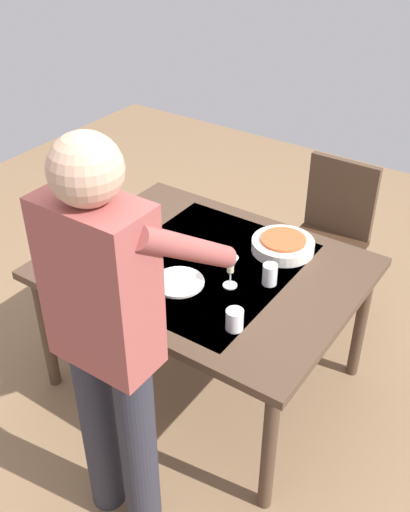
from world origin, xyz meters
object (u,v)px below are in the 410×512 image
object	(u,v)px
person_server	(110,334)
serving_bowl_pasta	(283,245)
water_cup_far_left	(235,320)
chair_near	(330,229)
dinner_plate_near	(179,282)
water_cup_near_left	(71,239)
water_cup_far_right	(270,274)
dinner_plate_far	(85,265)
water_cup_near_right	(126,260)
wine_glass_left	(230,266)
wine_bottle	(144,294)
dining_table	(205,277)

from	to	relation	value
person_server	serving_bowl_pasta	xyz separation A→B (m)	(-0.08, -1.11, -0.21)
water_cup_far_left	chair_near	bearing A→B (deg)	-84.68
dinner_plate_near	water_cup_near_left	bearing A→B (deg)	4.71
dinner_plate_near	chair_near	bearing A→B (deg)	-102.79
serving_bowl_pasta	chair_near	bearing A→B (deg)	-89.62
water_cup_far_right	dinner_plate_far	xyz separation A→B (m)	(0.77, 0.36, -0.04)
person_server	water_cup_near_right	distance (m)	0.76
chair_near	dinner_plate_near	xyz separation A→B (m)	(0.25, 1.11, 0.20)
wine_glass_left	water_cup_near_left	bearing A→B (deg)	11.39
wine_bottle	wine_glass_left	size ratio (longest dim) A/B	1.96
water_cup_near_right	dinner_plate_far	world-z (taller)	water_cup_near_right
person_server	dinner_plate_far	xyz separation A→B (m)	(0.62, -0.48, -0.24)
water_cup_far_left	dinner_plate_near	xyz separation A→B (m)	(0.37, -0.12, -0.04)
wine_bottle	water_cup_far_right	size ratio (longest dim) A/B	3.00
wine_bottle	water_cup_far_left	bearing A→B (deg)	-158.78
chair_near	water_cup_far_left	size ratio (longest dim) A/B	10.08
dining_table	water_cup_far_left	size ratio (longest dim) A/B	15.46
water_cup_near_left	dinner_plate_near	distance (m)	0.61
person_server	dinner_plate_near	bearing A→B (deg)	-73.98
water_cup_far_left	water_cup_near_left	bearing A→B (deg)	-4.09
person_server	serving_bowl_pasta	distance (m)	1.14
wine_bottle	dinner_plate_far	xyz separation A→B (m)	(0.46, -0.12, -0.10)
dinner_plate_far	dinner_plate_near	bearing A→B (deg)	-162.74
water_cup_far_left	dinner_plate_far	distance (m)	0.80
wine_glass_left	water_cup_far_left	world-z (taller)	wine_glass_left
dining_table	wine_bottle	world-z (taller)	wine_bottle
dining_table	water_cup_far_right	world-z (taller)	water_cup_far_right
dinner_plate_near	dinner_plate_far	bearing A→B (deg)	17.26
chair_near	wine_glass_left	bearing A→B (deg)	86.98
dining_table	water_cup_far_right	size ratio (longest dim) A/B	14.15
person_server	water_cup_near_left	xyz separation A→B (m)	(0.78, -0.57, -0.20)
water_cup_near_left	dinner_plate_near	size ratio (longest dim) A/B	0.40
water_cup_near_left	water_cup_far_left	size ratio (longest dim) A/B	1.01
person_server	water_cup_far_left	bearing A→B (deg)	-110.45
water_cup_near_left	water_cup_near_right	bearing A→B (deg)	-177.59
water_cup_far_right	person_server	bearing A→B (deg)	79.63
dining_table	person_server	xyz separation A→B (m)	(-0.16, 0.80, 0.31)
chair_near	wine_glass_left	xyz separation A→B (m)	(0.05, 1.00, 0.30)
serving_bowl_pasta	dinner_plate_far	distance (m)	0.94
person_server	water_cup_far_right	world-z (taller)	person_server
water_cup_near_right	dinner_plate_far	bearing A→B (deg)	31.06
person_server	dinner_plate_near	distance (m)	0.69
wine_glass_left	water_cup_far_right	world-z (taller)	wine_glass_left
wine_bottle	serving_bowl_pasta	world-z (taller)	wine_bottle
water_cup_near_left	water_cup_far_right	distance (m)	0.97
water_cup_near_left	water_cup_far_right	bearing A→B (deg)	-163.63
water_cup_near_right	water_cup_near_left	bearing A→B (deg)	2.41
water_cup_far_right	dinner_plate_near	world-z (taller)	water_cup_far_right
wine_bottle	water_cup_far_right	xyz separation A→B (m)	(-0.31, -0.48, -0.06)
chair_near	water_cup_far_left	bearing A→B (deg)	95.32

